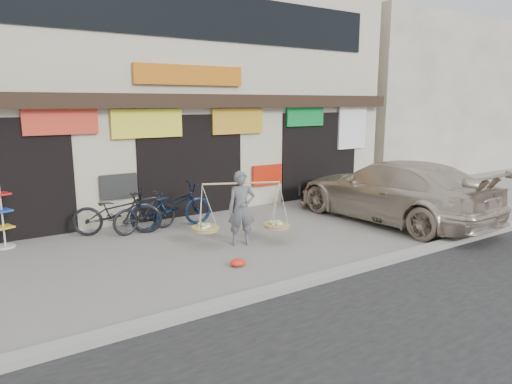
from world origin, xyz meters
TOP-DOWN VIEW (x-y plane):
  - ground at (0.00, 0.00)m, footprint 70.00×70.00m
  - kerb at (0.00, -2.00)m, footprint 70.00×0.25m
  - shophouse_block at (-0.00, 6.42)m, footprint 14.00×6.32m
  - neighbor_east at (13.50, 7.00)m, footprint 12.00×7.00m
  - street_vendor at (-0.27, 0.50)m, footprint 1.98×1.17m
  - bike_0 at (-2.27, 2.73)m, footprint 2.12×1.39m
  - bike_1 at (-1.66, 2.57)m, footprint 1.69×0.70m
  - bike_2 at (-1.00, 2.58)m, footprint 2.08×0.79m
  - suv at (4.04, 0.16)m, footprint 2.55×5.55m
  - display_rack at (-4.56, 3.05)m, footprint 0.43×0.43m
  - red_bag at (-1.03, -0.60)m, footprint 0.31×0.25m

SIDE VIEW (x-z plane):
  - ground at x=0.00m, z-range 0.00..0.00m
  - kerb at x=0.00m, z-range 0.00..0.12m
  - red_bag at x=-1.03m, z-range 0.00..0.14m
  - bike_1 at x=-1.66m, z-range 0.00..0.98m
  - bike_0 at x=-2.27m, z-range 0.00..1.05m
  - bike_2 at x=-1.00m, z-range 0.00..1.08m
  - display_rack at x=-4.56m, z-range -0.14..1.28m
  - street_vendor at x=-0.27m, z-range -0.06..1.53m
  - suv at x=4.04m, z-range 0.00..1.57m
  - neighbor_east at x=13.50m, z-range 0.00..6.40m
  - shophouse_block at x=0.00m, z-range -0.05..6.95m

